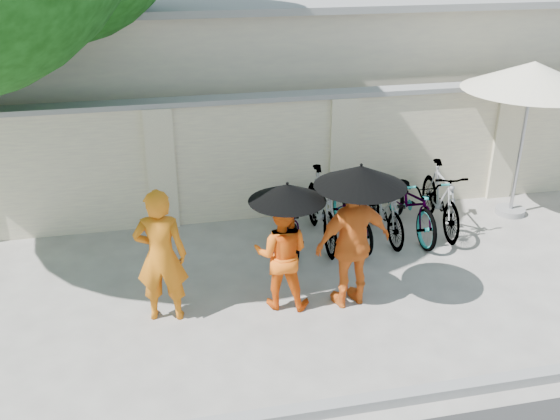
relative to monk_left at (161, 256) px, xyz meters
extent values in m
plane|color=#AAA49B|center=(1.12, -0.40, -0.87)|extent=(80.00, 80.00, 0.00)
cube|color=gray|center=(1.12, -2.10, -0.81)|extent=(40.00, 0.16, 0.12)
cube|color=beige|center=(2.12, 2.80, 0.13)|extent=(20.00, 0.30, 2.00)
cube|color=beige|center=(3.12, 6.60, 0.73)|extent=(14.00, 6.00, 3.20)
imported|color=#CF6A11|center=(0.00, 0.00, 0.00)|extent=(0.70, 0.51, 1.75)
imported|color=orange|center=(1.50, -0.03, -0.13)|extent=(0.86, 0.76, 1.49)
cylinder|color=black|center=(1.55, -0.11, 0.36)|extent=(0.02, 0.02, 0.78)
cone|color=black|center=(1.55, -0.11, 0.74)|extent=(0.95, 0.95, 0.22)
imported|color=orange|center=(2.39, -0.18, 0.00)|extent=(1.09, 0.62, 1.76)
cylinder|color=black|center=(2.41, -0.26, 0.53)|extent=(0.02, 0.02, 0.82)
cone|color=black|center=(2.41, -0.26, 0.95)|extent=(1.13, 1.13, 0.26)
cylinder|color=gray|center=(5.96, 1.91, -0.83)|extent=(0.50, 0.50, 0.10)
cylinder|color=#A1A1A6|center=(5.96, 1.91, 0.30)|extent=(0.06, 0.06, 2.35)
cone|color=beige|center=(5.96, 1.91, 1.51)|extent=(2.86, 2.86, 0.45)
imported|color=#A1A1A6|center=(1.99, 1.64, -0.41)|extent=(0.76, 1.82, 0.93)
imported|color=#A1A1A6|center=(2.49, 1.64, -0.31)|extent=(0.61, 1.91, 1.14)
imported|color=#A1A1A6|center=(2.99, 1.59, -0.44)|extent=(0.67, 1.67, 0.86)
imported|color=#A1A1A6|center=(3.49, 1.57, -0.39)|extent=(0.50, 1.61, 0.96)
imported|color=#A1A1A6|center=(3.99, 1.65, -0.36)|extent=(0.69, 1.95, 1.02)
imported|color=#A1A1A6|center=(4.49, 1.66, -0.34)|extent=(0.72, 1.84, 1.08)
camera|label=1|loc=(0.02, -6.81, 3.66)|focal=40.00mm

